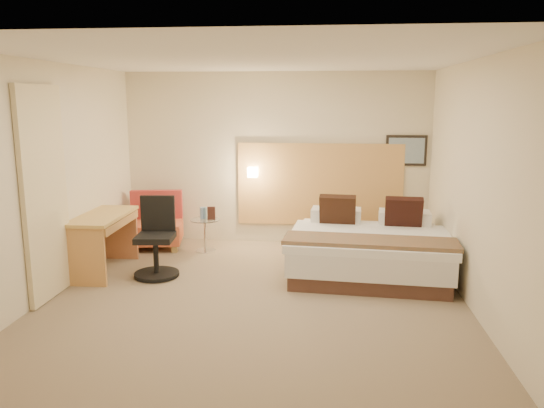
# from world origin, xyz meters

# --- Properties ---
(floor) EXTENTS (4.80, 5.00, 0.02)m
(floor) POSITION_xyz_m (0.00, 0.00, -0.01)
(floor) COLOR #806D56
(floor) RESTS_ON ground
(ceiling) EXTENTS (4.80, 5.00, 0.02)m
(ceiling) POSITION_xyz_m (0.00, 0.00, 2.71)
(ceiling) COLOR white
(ceiling) RESTS_ON floor
(wall_back) EXTENTS (4.80, 0.02, 2.70)m
(wall_back) POSITION_xyz_m (0.00, 2.51, 1.35)
(wall_back) COLOR beige
(wall_back) RESTS_ON floor
(wall_front) EXTENTS (4.80, 0.02, 2.70)m
(wall_front) POSITION_xyz_m (0.00, -2.51, 1.35)
(wall_front) COLOR beige
(wall_front) RESTS_ON floor
(wall_left) EXTENTS (0.02, 5.00, 2.70)m
(wall_left) POSITION_xyz_m (-2.41, 0.00, 1.35)
(wall_left) COLOR beige
(wall_left) RESTS_ON floor
(wall_right) EXTENTS (0.02, 5.00, 2.70)m
(wall_right) POSITION_xyz_m (2.41, 0.00, 1.35)
(wall_right) COLOR beige
(wall_right) RESTS_ON floor
(headboard_panel) EXTENTS (2.60, 0.04, 1.30)m
(headboard_panel) POSITION_xyz_m (0.70, 2.47, 0.95)
(headboard_panel) COLOR tan
(headboard_panel) RESTS_ON wall_back
(art_frame) EXTENTS (0.62, 0.03, 0.47)m
(art_frame) POSITION_xyz_m (2.02, 2.48, 1.50)
(art_frame) COLOR black
(art_frame) RESTS_ON wall_back
(art_canvas) EXTENTS (0.54, 0.01, 0.39)m
(art_canvas) POSITION_xyz_m (2.02, 2.46, 1.50)
(art_canvas) COLOR #7890A5
(art_canvas) RESTS_ON wall_back
(lamp_arm) EXTENTS (0.02, 0.12, 0.02)m
(lamp_arm) POSITION_xyz_m (-0.35, 2.42, 1.15)
(lamp_arm) COLOR white
(lamp_arm) RESTS_ON wall_back
(lamp_shade) EXTENTS (0.15, 0.15, 0.15)m
(lamp_shade) POSITION_xyz_m (-0.35, 2.36, 1.15)
(lamp_shade) COLOR #FFEDC6
(lamp_shade) RESTS_ON wall_back
(curtain) EXTENTS (0.06, 0.90, 2.42)m
(curtain) POSITION_xyz_m (-2.36, -0.25, 1.22)
(curtain) COLOR beige
(curtain) RESTS_ON wall_left
(bottle_a) EXTENTS (0.06, 0.06, 0.18)m
(bottle_a) POSITION_xyz_m (-1.06, 1.84, 0.59)
(bottle_a) COLOR #88A8D2
(bottle_a) RESTS_ON side_table
(bottle_b) EXTENTS (0.06, 0.06, 0.18)m
(bottle_b) POSITION_xyz_m (-1.01, 1.86, 0.59)
(bottle_b) COLOR #8FC2DE
(bottle_b) RESTS_ON side_table
(menu_folder) EXTENTS (0.12, 0.06, 0.20)m
(menu_folder) POSITION_xyz_m (-0.91, 1.80, 0.59)
(menu_folder) COLOR #3D1F19
(menu_folder) RESTS_ON side_table
(bed) EXTENTS (2.17, 2.13, 0.99)m
(bed) POSITION_xyz_m (1.39, 1.07, 0.32)
(bed) COLOR #452B22
(bed) RESTS_ON floor
(lounge_chair) EXTENTS (0.92, 0.84, 0.86)m
(lounge_chair) POSITION_xyz_m (-1.84, 1.99, 0.34)
(lounge_chair) COLOR tan
(lounge_chair) RESTS_ON floor
(side_table) EXTENTS (0.49, 0.49, 0.50)m
(side_table) POSITION_xyz_m (-1.01, 1.80, 0.28)
(side_table) COLOR silver
(side_table) RESTS_ON floor
(desk) EXTENTS (0.60, 1.26, 0.78)m
(desk) POSITION_xyz_m (-2.11, 0.71, 0.62)
(desk) COLOR tan
(desk) RESTS_ON floor
(desk_chair) EXTENTS (0.63, 0.63, 1.02)m
(desk_chair) POSITION_xyz_m (-1.38, 0.62, 0.42)
(desk_chair) COLOR black
(desk_chair) RESTS_ON floor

